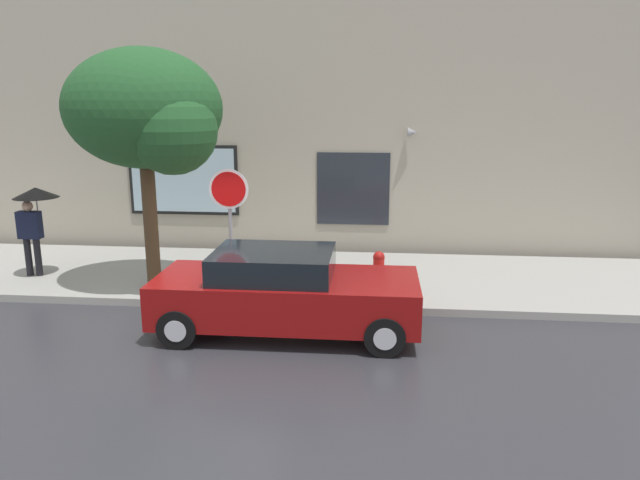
{
  "coord_description": "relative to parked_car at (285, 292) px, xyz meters",
  "views": [
    {
      "loc": [
        2.9,
        -9.33,
        3.84
      ],
      "look_at": [
        1.82,
        1.8,
        1.2
      ],
      "focal_mm": 33.19,
      "sensor_mm": 36.0,
      "label": 1
    }
  ],
  "objects": [
    {
      "name": "ground_plane",
      "position": [
        -1.4,
        -0.01,
        -0.71
      ],
      "size": [
        60.0,
        60.0,
        0.0
      ],
      "primitive_type": "plane",
      "color": "#333338"
    },
    {
      "name": "sidewalk",
      "position": [
        -1.4,
        2.99,
        -0.63
      ],
      "size": [
        20.0,
        4.0,
        0.15
      ],
      "primitive_type": "cube",
      "color": "#A3A099",
      "rests_on": "ground"
    },
    {
      "name": "building_facade",
      "position": [
        -1.41,
        5.49,
        2.78
      ],
      "size": [
        20.0,
        0.67,
        7.0
      ],
      "color": "#B2A893",
      "rests_on": "ground"
    },
    {
      "name": "parked_car",
      "position": [
        0.0,
        0.0,
        0.0
      ],
      "size": [
        4.37,
        1.85,
        1.42
      ],
      "color": "maroon",
      "rests_on": "ground"
    },
    {
      "name": "fire_hydrant",
      "position": [
        1.57,
        1.87,
        -0.15
      ],
      "size": [
        0.3,
        0.44,
        0.83
      ],
      "color": "red",
      "rests_on": "sidewalk"
    },
    {
      "name": "pedestrian_with_umbrella",
      "position": [
        -5.7,
        2.31,
        0.94
      ],
      "size": [
        0.93,
        0.93,
        1.92
      ],
      "color": "black",
      "rests_on": "sidewalk"
    },
    {
      "name": "street_tree",
      "position": [
        -2.85,
        1.79,
        2.89
      ],
      "size": [
        3.06,
        2.6,
        4.69
      ],
      "color": "#4C3823",
      "rests_on": "sidewalk"
    },
    {
      "name": "stop_sign",
      "position": [
        -1.29,
        1.56,
        1.17
      ],
      "size": [
        0.76,
        0.1,
        2.44
      ],
      "color": "gray",
      "rests_on": "sidewalk"
    }
  ]
}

